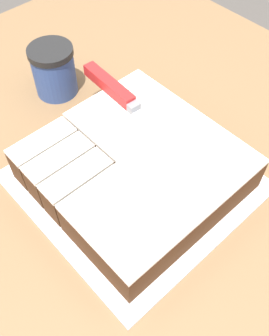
% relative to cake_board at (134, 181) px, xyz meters
% --- Properties ---
extents(countertop, '(1.40, 1.10, 0.95)m').
position_rel_cake_board_xyz_m(countertop, '(0.07, 0.01, -0.48)').
color(countertop, brown).
rests_on(countertop, ground_plane).
extents(cake_board, '(0.36, 0.35, 0.01)m').
position_rel_cake_board_xyz_m(cake_board, '(0.00, 0.00, 0.00)').
color(cake_board, silver).
rests_on(cake_board, countertop).
extents(cake, '(0.31, 0.30, 0.07)m').
position_rel_cake_board_xyz_m(cake, '(0.00, 0.00, 0.04)').
color(cake, '#472814').
rests_on(cake, cake_board).
extents(knife, '(0.30, 0.04, 0.02)m').
position_rel_cake_board_xyz_m(knife, '(-0.12, 0.07, 0.08)').
color(knife, silver).
rests_on(knife, cake).
extents(coffee_cup, '(0.09, 0.09, 0.11)m').
position_rel_cake_board_xyz_m(coffee_cup, '(-0.29, 0.04, 0.05)').
color(coffee_cup, '#334C8C').
rests_on(coffee_cup, countertop).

